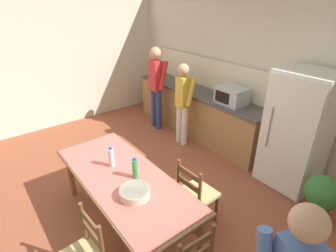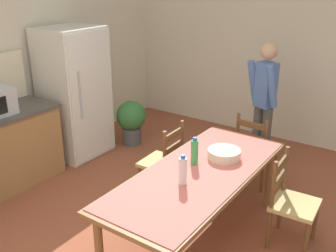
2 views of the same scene
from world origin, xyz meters
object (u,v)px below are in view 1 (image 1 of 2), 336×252
at_px(potted_plant, 322,196).
at_px(dining_table, 123,182).
at_px(chair_side_far_right, 196,194).
at_px(person_at_counter, 183,101).
at_px(refrigerator, 297,131).
at_px(bottle_near_centre, 111,157).
at_px(serving_bowl, 135,192).
at_px(microwave, 232,96).
at_px(bottle_off_centre, 135,168).
at_px(person_at_sink, 156,84).

bearing_deg(potted_plant, dining_table, -125.90).
bearing_deg(chair_side_far_right, person_at_counter, -38.23).
xyz_separation_m(refrigerator, bottle_near_centre, (-1.04, -2.42, -0.00)).
height_order(dining_table, person_at_counter, person_at_counter).
distance_m(refrigerator, serving_bowl, 2.52).
relative_size(microwave, bottle_near_centre, 1.85).
xyz_separation_m(bottle_off_centre, serving_bowl, (0.27, -0.17, -0.07)).
distance_m(dining_table, serving_bowl, 0.40).
bearing_deg(person_at_counter, bottle_off_centre, -145.01).
bearing_deg(person_at_sink, dining_table, -133.66).
bearing_deg(bottle_off_centre, potted_plant, 54.66).
bearing_deg(serving_bowl, refrigerator, 80.82).
distance_m(chair_side_far_right, person_at_counter, 2.08).
distance_m(dining_table, person_at_sink, 2.83).
bearing_deg(person_at_counter, person_at_sink, 88.63).
distance_m(bottle_near_centre, chair_side_far_right, 1.13).
bearing_deg(dining_table, bottle_near_centre, -179.93).
bearing_deg(chair_side_far_right, potted_plant, -129.44).
height_order(person_at_sink, person_at_counter, person_at_sink).
xyz_separation_m(chair_side_far_right, potted_plant, (0.96, 1.27, -0.06)).
distance_m(refrigerator, bottle_off_centre, 2.41).
height_order(microwave, potted_plant, microwave).
distance_m(person_at_sink, potted_plant, 3.53).
distance_m(bottle_off_centre, potted_plant, 2.36).
relative_size(bottle_near_centre, chair_side_far_right, 0.30).
xyz_separation_m(bottle_off_centre, person_at_counter, (-1.27, 1.81, 0.01)).
relative_size(dining_table, serving_bowl, 6.66).
bearing_deg(chair_side_far_right, dining_table, 54.39).
relative_size(serving_bowl, person_at_counter, 0.20).
bearing_deg(person_at_counter, bottle_near_centre, -155.00).
bearing_deg(bottle_near_centre, microwave, 94.69).
relative_size(bottle_off_centre, serving_bowl, 0.84).
bearing_deg(dining_table, potted_plant, 54.10).
height_order(refrigerator, microwave, refrigerator).
xyz_separation_m(person_at_sink, potted_plant, (3.48, 0.05, -0.59)).
bearing_deg(microwave, refrigerator, -0.87).
distance_m(microwave, person_at_sink, 1.65).
xyz_separation_m(dining_table, person_at_counter, (-1.16, 1.92, 0.21)).
height_order(microwave, dining_table, microwave).
relative_size(serving_bowl, chair_side_far_right, 0.35).
bearing_deg(bottle_near_centre, chair_side_far_right, 44.27).
distance_m(microwave, chair_side_far_right, 2.06).
xyz_separation_m(microwave, bottle_near_centre, (0.20, -2.44, -0.19)).
bearing_deg(serving_bowl, person_at_sink, 140.19).
bearing_deg(bottle_off_centre, refrigerator, 73.89).
height_order(refrigerator, bottle_off_centre, refrigerator).
relative_size(bottle_off_centre, person_at_sink, 0.15).
height_order(dining_table, person_at_sink, person_at_sink).
distance_m(serving_bowl, person_at_counter, 2.51).
bearing_deg(bottle_off_centre, chair_side_far_right, 58.87).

